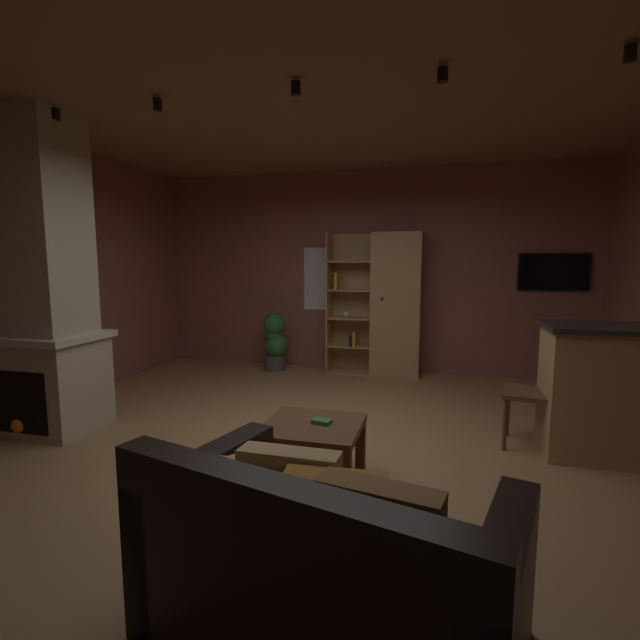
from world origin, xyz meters
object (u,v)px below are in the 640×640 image
Objects in this scene: table_book_0 at (322,421)px; potted_floor_plant at (275,341)px; dining_chair at (542,387)px; coffee_table at (312,435)px; wall_mounted_tv at (553,272)px; bookshelf_cabinet at (390,306)px; stone_fireplace at (40,292)px; leather_couch at (323,572)px.

potted_floor_plant is (-1.51, 3.15, -0.02)m from table_book_0.
dining_chair is 1.10× the size of potted_floor_plant.
coffee_table is 2.01m from dining_chair.
table_book_0 is 0.15× the size of wall_mounted_tv.
dining_chair is at bearing 33.31° from table_book_0.
bookshelf_cabinet is 3.33m from table_book_0.
wall_mounted_tv reaches higher than dining_chair.
stone_fireplace is 21.77× the size of table_book_0.
wall_mounted_tv is (2.23, 3.52, 1.08)m from coffee_table.
bookshelf_cabinet reaches higher than potted_floor_plant.
wall_mounted_tv is at bearing 32.30° from stone_fireplace.
leather_couch is 12.63× the size of table_book_0.
leather_couch reaches higher than table_book_0.
stone_fireplace is at bearing -114.30° from potted_floor_plant.
bookshelf_cabinet is at bearing 4.96° from potted_floor_plant.
potted_floor_plant is at bearing 114.50° from coffee_table.
coffee_table is 0.80× the size of potted_floor_plant.
bookshelf_cabinet is 2.29× the size of wall_mounted_tv.
table_book_0 reaches higher than coffee_table.
table_book_0 is at bearing -91.87° from bookshelf_cabinet.
stone_fireplace is at bearing -134.61° from bookshelf_cabinet.
table_book_0 is (-0.11, -3.29, -0.51)m from bookshelf_cabinet.
potted_floor_plant is 0.98× the size of wall_mounted_tv.
leather_couch reaches higher than potted_floor_plant.
bookshelf_cabinet is (2.86, 2.90, -0.32)m from stone_fireplace.
leather_couch is at bearing -75.29° from table_book_0.
potted_floor_plant is at bearing -175.04° from bookshelf_cabinet.
leather_couch is at bearing -86.97° from bookshelf_cabinet.
bookshelf_cabinet is 1.71m from potted_floor_plant.
coffee_table is 0.79× the size of wall_mounted_tv.
bookshelf_cabinet is 2.73m from dining_chair.
wall_mounted_tv is at bearing 58.22° from table_book_0.
wall_mounted_tv is (2.17, 3.50, 0.98)m from table_book_0.
coffee_table is 3.49m from potted_floor_plant.
wall_mounted_tv is (2.06, 0.21, 0.47)m from bookshelf_cabinet.
stone_fireplace is 4.49m from dining_chair.
stone_fireplace is 3.40× the size of potted_floor_plant.
dining_chair is (1.51, -2.23, -0.44)m from bookshelf_cabinet.
potted_floor_plant is (-1.62, -0.14, -0.53)m from bookshelf_cabinet.
leather_couch is 5.30m from wall_mounted_tv.
bookshelf_cabinet reaches higher than wall_mounted_tv.
dining_chair is 2.66m from wall_mounted_tv.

